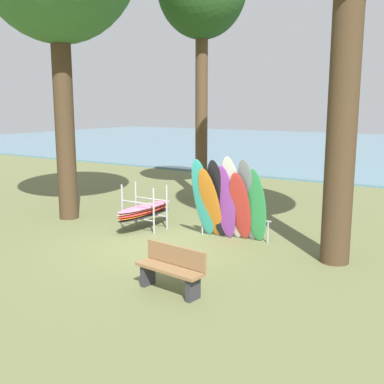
{
  "coord_description": "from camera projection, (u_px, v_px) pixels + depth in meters",
  "views": [
    {
      "loc": [
        6.69,
        -9.03,
        3.43
      ],
      "look_at": [
        0.03,
        1.49,
        1.1
      ],
      "focal_mm": 43.91,
      "sensor_mm": 36.0,
      "label": 1
    }
  ],
  "objects": [
    {
      "name": "leaning_board_pile",
      "position": [
        229.0,
        202.0,
        11.77
      ],
      "size": [
        1.96,
        1.06,
        2.22
      ],
      "color": "#38B2AD",
      "rests_on": "ground"
    },
    {
      "name": "park_bench",
      "position": [
        172.0,
        268.0,
        8.67
      ],
      "size": [
        1.44,
        0.58,
        0.85
      ],
      "color": "#2D2D33",
      "rests_on": "ground"
    },
    {
      "name": "board_storage_rack",
      "position": [
        144.0,
        210.0,
        13.07
      ],
      "size": [
        1.15,
        2.13,
        1.25
      ],
      "color": "#9EA0A5",
      "rests_on": "ground"
    },
    {
      "name": "ground_plane",
      "position": [
        159.0,
        245.0,
        11.65
      ],
      "size": [
        80.0,
        80.0,
        0.0
      ],
      "primitive_type": "plane",
      "color": "#60663D"
    }
  ]
}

